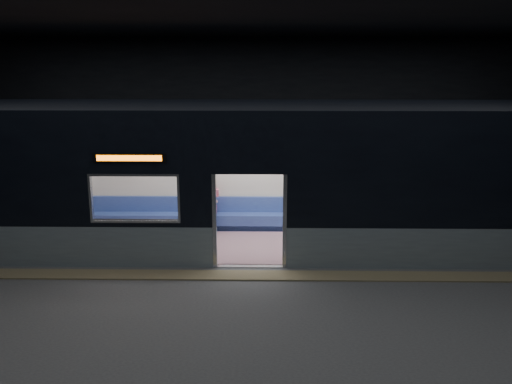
{
  "coord_description": "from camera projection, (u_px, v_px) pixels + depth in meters",
  "views": [
    {
      "loc": [
        0.32,
        -9.86,
        4.38
      ],
      "look_at": [
        0.12,
        2.3,
        1.36
      ],
      "focal_mm": 38.0,
      "sensor_mm": 36.0,
      "label": 1
    }
  ],
  "objects": [
    {
      "name": "metro_car",
      "position": [
        251.0,
        169.0,
        12.65
      ],
      "size": [
        18.0,
        3.04,
        3.35
      ],
      "color": "#83959C",
      "rests_on": "station_floor"
    },
    {
      "name": "handbag",
      "position": [
        207.0,
        208.0,
        13.69
      ],
      "size": [
        0.39,
        0.36,
        0.16
      ],
      "primitive_type": "cube",
      "rotation": [
        0.0,
        0.0,
        0.34
      ],
      "color": "black",
      "rests_on": "passenger"
    },
    {
      "name": "passenger",
      "position": [
        208.0,
        201.0,
        13.89
      ],
      "size": [
        0.41,
        0.71,
        1.41
      ],
      "rotation": [
        0.0,
        0.0,
        0.02
      ],
      "color": "black",
      "rests_on": "metro_car"
    },
    {
      "name": "station_envelope",
      "position": [
        247.0,
        98.0,
        9.74
      ],
      "size": [
        24.0,
        14.0,
        5.0
      ],
      "color": "black",
      "rests_on": "station_floor"
    },
    {
      "name": "transit_map",
      "position": [
        346.0,
        174.0,
        13.97
      ],
      "size": [
        0.96,
        0.03,
        0.62
      ],
      "primitive_type": "cube",
      "color": "white",
      "rests_on": "metro_car"
    },
    {
      "name": "station_floor",
      "position": [
        248.0,
        287.0,
        10.62
      ],
      "size": [
        24.0,
        14.0,
        0.01
      ],
      "primitive_type": "cube",
      "color": "#47494C",
      "rests_on": "ground"
    },
    {
      "name": "tactile_strip",
      "position": [
        249.0,
        275.0,
        11.15
      ],
      "size": [
        22.8,
        0.5,
        0.03
      ],
      "primitive_type": "cube",
      "color": "#8C7F59",
      "rests_on": "station_floor"
    }
  ]
}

